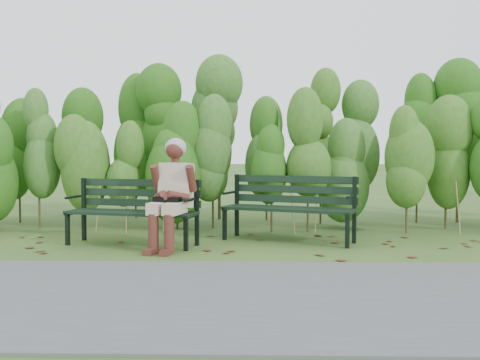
{
  "coord_description": "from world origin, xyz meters",
  "views": [
    {
      "loc": [
        0.16,
        -6.37,
        1.1
      ],
      "look_at": [
        0.0,
        0.35,
        0.75
      ],
      "focal_mm": 42.0,
      "sensor_mm": 36.0,
      "label": 1
    }
  ],
  "objects": [
    {
      "name": "footpath",
      "position": [
        0.0,
        -2.2,
        0.01
      ],
      "size": [
        60.0,
        2.5,
        0.01
      ],
      "primitive_type": "cube",
      "color": "#474749",
      "rests_on": "ground"
    },
    {
      "name": "ground",
      "position": [
        0.0,
        0.0,
        0.0
      ],
      "size": [
        80.0,
        80.0,
        0.0
      ],
      "primitive_type": "plane",
      "color": "#2A4B1E"
    },
    {
      "name": "bench_right",
      "position": [
        0.62,
        0.48,
        0.47
      ],
      "size": [
        1.67,
        1.06,
        0.8
      ],
      "color": "black",
      "rests_on": "ground"
    },
    {
      "name": "leaf_litter",
      "position": [
        -0.57,
        -0.06,
        0.0
      ],
      "size": [
        5.47,
        2.22,
        0.01
      ],
      "color": "brown",
      "rests_on": "ground"
    },
    {
      "name": "seated_woman",
      "position": [
        -0.75,
        -0.13,
        0.69
      ],
      "size": [
        0.55,
        0.81,
        1.25
      ],
      "color": "beige",
      "rests_on": "ground"
    },
    {
      "name": "bench_left",
      "position": [
        -1.23,
        0.16,
        0.45
      ],
      "size": [
        1.61,
        0.84,
        0.77
      ],
      "color": "black",
      "rests_on": "ground"
    },
    {
      "name": "hedge_band",
      "position": [
        0.0,
        1.86,
        1.26
      ],
      "size": [
        11.04,
        1.67,
        2.42
      ],
      "color": "#47381E",
      "rests_on": "ground"
    }
  ]
}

